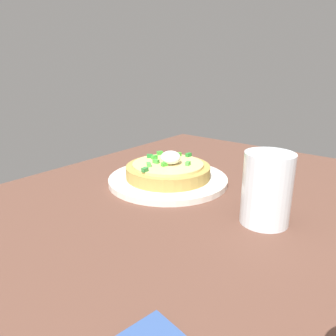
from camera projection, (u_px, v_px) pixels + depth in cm
name	position (u px, v px, depth cm)	size (l,w,h in cm)	color
dining_table	(205.00, 219.00, 55.19)	(98.77, 82.01, 3.00)	brown
plate	(168.00, 180.00, 68.12)	(25.25, 25.25, 1.22)	silver
pizza	(168.00, 170.00, 67.41)	(17.78, 17.78, 5.84)	#AD8D45
cup_far	(267.00, 191.00, 49.48)	(7.66, 7.66, 11.49)	silver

